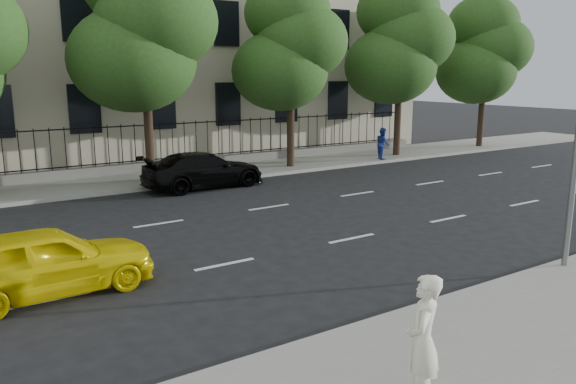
% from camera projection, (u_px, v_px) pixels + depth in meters
% --- Properties ---
extents(ground, '(120.00, 120.00, 0.00)m').
position_uv_depth(ground, '(417.00, 263.00, 13.80)').
color(ground, black).
rests_on(ground, ground).
extents(near_sidewalk, '(60.00, 4.00, 0.15)m').
position_uv_depth(near_sidewalk, '(573.00, 319.00, 10.51)').
color(near_sidewalk, gray).
rests_on(near_sidewalk, ground).
extents(far_sidewalk, '(60.00, 4.00, 0.15)m').
position_uv_depth(far_sidewalk, '(188.00, 175.00, 25.24)').
color(far_sidewalk, gray).
rests_on(far_sidewalk, ground).
extents(lane_markings, '(49.60, 4.62, 0.01)m').
position_uv_depth(lane_markings, '(306.00, 221.00, 17.68)').
color(lane_markings, silver).
rests_on(lane_markings, ground).
extents(iron_fence, '(30.00, 0.50, 2.20)m').
position_uv_depth(iron_fence, '(173.00, 158.00, 26.51)').
color(iron_fence, slate).
rests_on(iron_fence, far_sidewalk).
extents(street_light, '(0.25, 3.32, 8.05)m').
position_uv_depth(street_light, '(564.00, 47.00, 12.61)').
color(street_light, slate).
rests_on(street_light, near_sidewalk).
extents(tree_c, '(5.89, 5.50, 9.80)m').
position_uv_depth(tree_c, '(143.00, 26.00, 22.34)').
color(tree_c, '#382619').
rests_on(tree_c, far_sidewalk).
extents(tree_d, '(5.34, 4.94, 8.84)m').
position_uv_depth(tree_d, '(289.00, 45.00, 26.21)').
color(tree_d, '#382619').
rests_on(tree_d, far_sidewalk).
extents(tree_e, '(5.71, 5.31, 9.46)m').
position_uv_depth(tree_e, '(399.00, 42.00, 29.88)').
color(tree_e, '#382619').
rests_on(tree_e, far_sidewalk).
extents(tree_f, '(5.52, 5.12, 9.01)m').
position_uv_depth(tree_f, '(484.00, 51.00, 33.70)').
color(tree_f, '#382619').
rests_on(tree_f, far_sidewalk).
extents(yellow_taxi, '(4.38, 1.87, 1.48)m').
position_uv_depth(yellow_taxi, '(47.00, 261.00, 11.71)').
color(yellow_taxi, yellow).
rests_on(yellow_taxi, ground).
extents(black_sedan, '(5.11, 2.23, 1.46)m').
position_uv_depth(black_sedan, '(204.00, 170.00, 22.69)').
color(black_sedan, black).
rests_on(black_sedan, ground).
extents(woman_near, '(0.81, 0.76, 1.87)m').
position_uv_depth(woman_near, '(423.00, 341.00, 7.47)').
color(woman_near, white).
rests_on(woman_near, near_sidewalk).
extents(pedestrian_far, '(0.89, 0.98, 1.65)m').
position_uv_depth(pedestrian_far, '(383.00, 143.00, 29.22)').
color(pedestrian_far, navy).
rests_on(pedestrian_far, far_sidewalk).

